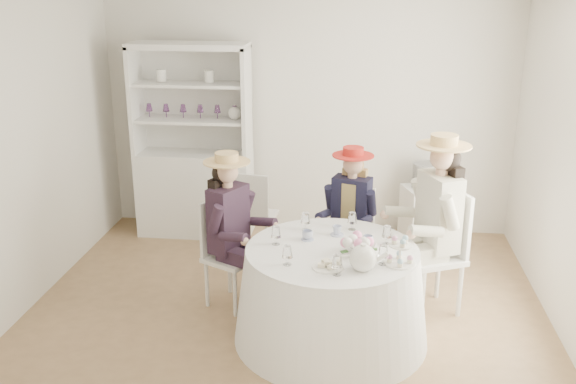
# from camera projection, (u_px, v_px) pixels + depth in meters

# --- Properties ---
(ground) EXTENTS (4.50, 4.50, 0.00)m
(ground) POSITION_uv_depth(u_px,v_px,m) (287.00, 308.00, 5.65)
(ground) COLOR olive
(ground) RESTS_ON ground
(wall_back) EXTENTS (4.50, 0.00, 4.50)m
(wall_back) POSITION_uv_depth(u_px,v_px,m) (308.00, 112.00, 7.10)
(wall_back) COLOR silver
(wall_back) RESTS_ON ground
(wall_front) EXTENTS (4.50, 0.00, 4.50)m
(wall_front) POSITION_uv_depth(u_px,v_px,m) (241.00, 265.00, 3.33)
(wall_front) COLOR silver
(wall_front) RESTS_ON ground
(wall_left) EXTENTS (0.00, 4.50, 4.50)m
(wall_left) POSITION_uv_depth(u_px,v_px,m) (25.00, 153.00, 5.46)
(wall_left) COLOR silver
(wall_left) RESTS_ON ground
(wall_right) EXTENTS (0.00, 4.50, 4.50)m
(wall_right) POSITION_uv_depth(u_px,v_px,m) (574.00, 170.00, 4.97)
(wall_right) COLOR silver
(wall_right) RESTS_ON ground
(tea_table) EXTENTS (1.55, 1.55, 0.77)m
(tea_table) POSITION_uv_depth(u_px,v_px,m) (331.00, 294.00, 5.08)
(tea_table) COLOR white
(tea_table) RESTS_ON ground
(hutch) EXTENTS (1.26, 0.48, 2.12)m
(hutch) POSITION_uv_depth(u_px,v_px,m) (195.00, 168.00, 7.11)
(hutch) COLOR silver
(hutch) RESTS_ON ground
(side_table) EXTENTS (0.51, 0.51, 0.62)m
(side_table) POSITION_uv_depth(u_px,v_px,m) (423.00, 215.00, 6.98)
(side_table) COLOR silver
(side_table) RESTS_ON ground
(hatbox) EXTENTS (0.33, 0.33, 0.27)m
(hatbox) POSITION_uv_depth(u_px,v_px,m) (425.00, 176.00, 6.83)
(hatbox) COLOR black
(hatbox) RESTS_ON side_table
(guest_left) EXTENTS (0.59, 0.54, 1.39)m
(guest_left) POSITION_uv_depth(u_px,v_px,m) (231.00, 222.00, 5.48)
(guest_left) COLOR silver
(guest_left) RESTS_ON ground
(guest_mid) EXTENTS (0.50, 0.54, 1.33)m
(guest_mid) POSITION_uv_depth(u_px,v_px,m) (351.00, 209.00, 5.89)
(guest_mid) COLOR silver
(guest_mid) RESTS_ON ground
(guest_right) EXTENTS (0.66, 0.60, 1.57)m
(guest_right) POSITION_uv_depth(u_px,v_px,m) (435.00, 215.00, 5.35)
(guest_right) COLOR silver
(guest_right) RESTS_ON ground
(spare_chair) EXTENTS (0.43, 0.43, 0.92)m
(spare_chair) POSITION_uv_depth(u_px,v_px,m) (254.00, 212.00, 6.54)
(spare_chair) COLOR silver
(spare_chair) RESTS_ON ground
(teacup_a) EXTENTS (0.11, 0.11, 0.07)m
(teacup_a) POSITION_uv_depth(u_px,v_px,m) (307.00, 236.00, 5.12)
(teacup_a) COLOR white
(teacup_a) RESTS_ON tea_table
(teacup_b) EXTENTS (0.10, 0.10, 0.07)m
(teacup_b) POSITION_uv_depth(u_px,v_px,m) (337.00, 231.00, 5.21)
(teacup_b) COLOR white
(teacup_b) RESTS_ON tea_table
(teacup_c) EXTENTS (0.10, 0.10, 0.07)m
(teacup_c) POSITION_uv_depth(u_px,v_px,m) (368.00, 241.00, 5.03)
(teacup_c) COLOR white
(teacup_c) RESTS_ON tea_table
(flower_bowl) EXTENTS (0.24, 0.24, 0.05)m
(flower_bowl) POSITION_uv_depth(u_px,v_px,m) (363.00, 248.00, 4.91)
(flower_bowl) COLOR white
(flower_bowl) RESTS_ON tea_table
(flower_arrangement) EXTENTS (0.21, 0.21, 0.08)m
(flower_arrangement) POSITION_uv_depth(u_px,v_px,m) (358.00, 243.00, 4.82)
(flower_arrangement) COLOR pink
(flower_arrangement) RESTS_ON tea_table
(table_teapot) EXTENTS (0.28, 0.20, 0.21)m
(table_teapot) POSITION_uv_depth(u_px,v_px,m) (363.00, 258.00, 4.58)
(table_teapot) COLOR white
(table_teapot) RESTS_ON tea_table
(sandwich_plate) EXTENTS (0.23, 0.23, 0.05)m
(sandwich_plate) POSITION_uv_depth(u_px,v_px,m) (328.00, 266.00, 4.63)
(sandwich_plate) COLOR white
(sandwich_plate) RESTS_ON tea_table
(cupcake_stand) EXTENTS (0.22, 0.22, 0.21)m
(cupcake_stand) POSITION_uv_depth(u_px,v_px,m) (400.00, 254.00, 4.67)
(cupcake_stand) COLOR white
(cupcake_stand) RESTS_ON tea_table
(stemware_set) EXTENTS (0.94, 0.95, 0.15)m
(stemware_set) POSITION_uv_depth(u_px,v_px,m) (332.00, 240.00, 4.93)
(stemware_set) COLOR white
(stemware_set) RESTS_ON tea_table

